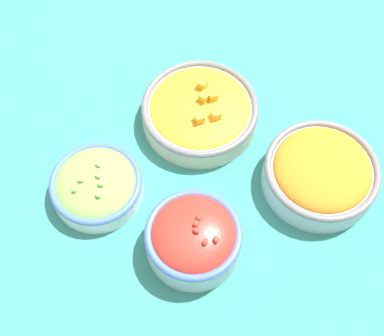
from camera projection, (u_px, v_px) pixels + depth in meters
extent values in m
plane|color=#337F75|center=(192.00, 177.00, 0.90)|extent=(3.00, 3.00, 0.00)
cylinder|color=#B2C1CC|center=(319.00, 176.00, 0.88)|extent=(0.19, 0.19, 0.05)
torus|color=slate|center=(322.00, 169.00, 0.86)|extent=(0.19, 0.19, 0.01)
ellipsoid|color=orange|center=(322.00, 169.00, 0.86)|extent=(0.16, 0.16, 0.04)
cylinder|color=#B2C1CC|center=(193.00, 241.00, 0.82)|extent=(0.15, 0.15, 0.05)
torus|color=#4766B7|center=(193.00, 234.00, 0.79)|extent=(0.15, 0.15, 0.01)
ellipsoid|color=red|center=(193.00, 234.00, 0.79)|extent=(0.13, 0.13, 0.05)
ellipsoid|color=red|center=(216.00, 239.00, 0.77)|extent=(0.01, 0.01, 0.01)
ellipsoid|color=red|center=(196.00, 230.00, 0.77)|extent=(0.01, 0.01, 0.01)
ellipsoid|color=red|center=(199.00, 217.00, 0.78)|extent=(0.01, 0.01, 0.01)
ellipsoid|color=red|center=(205.00, 242.00, 0.76)|extent=(0.01, 0.01, 0.01)
ellipsoid|color=red|center=(196.00, 223.00, 0.77)|extent=(0.01, 0.01, 0.01)
cylinder|color=white|center=(97.00, 187.00, 0.87)|extent=(0.15, 0.15, 0.03)
torus|color=#4766B7|center=(96.00, 183.00, 0.86)|extent=(0.15, 0.15, 0.01)
ellipsoid|color=#7ABC4C|center=(96.00, 183.00, 0.86)|extent=(0.13, 0.13, 0.03)
ellipsoid|color=#99D166|center=(101.00, 184.00, 0.84)|extent=(0.01, 0.01, 0.01)
ellipsoid|color=#99D166|center=(97.00, 193.00, 0.83)|extent=(0.01, 0.01, 0.01)
ellipsoid|color=#99D166|center=(75.00, 189.00, 0.83)|extent=(0.01, 0.01, 0.01)
ellipsoid|color=#99D166|center=(98.00, 164.00, 0.85)|extent=(0.01, 0.01, 0.01)
ellipsoid|color=#99D166|center=(81.00, 180.00, 0.84)|extent=(0.01, 0.01, 0.01)
ellipsoid|color=#99D166|center=(98.00, 176.00, 0.84)|extent=(0.01, 0.01, 0.01)
cylinder|color=beige|center=(200.00, 113.00, 0.94)|extent=(0.20, 0.20, 0.04)
torus|color=slate|center=(200.00, 107.00, 0.92)|extent=(0.20, 0.20, 0.01)
ellipsoid|color=orange|center=(200.00, 107.00, 0.92)|extent=(0.17, 0.17, 0.02)
cube|color=#F4A828|center=(202.00, 84.00, 0.93)|extent=(0.02, 0.02, 0.01)
cube|color=#F4A828|center=(213.00, 96.00, 0.91)|extent=(0.02, 0.02, 0.01)
cube|color=#F4A828|center=(200.00, 118.00, 0.89)|extent=(0.02, 0.02, 0.01)
cube|color=#F4A828|center=(216.00, 114.00, 0.90)|extent=(0.01, 0.01, 0.01)
cube|color=#F4A828|center=(204.00, 97.00, 0.91)|extent=(0.02, 0.02, 0.01)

